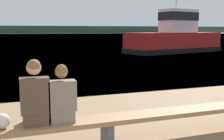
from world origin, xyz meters
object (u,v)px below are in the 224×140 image
at_px(tugboat_red, 175,39).
at_px(person_left, 35,96).
at_px(bench_main, 107,122).
at_px(shopping_bag, 2,121).
at_px(person_right, 62,98).

bearing_deg(tugboat_red, person_left, 128.37).
relative_size(bench_main, tugboat_red, 0.72).
xyz_separation_m(bench_main, shopping_bag, (-1.64, -0.00, 0.20)).
bearing_deg(person_right, bench_main, -0.33).
bearing_deg(person_left, shopping_bag, -179.30).
xyz_separation_m(person_left, tugboat_red, (13.24, 17.44, 0.24)).
relative_size(bench_main, person_right, 7.47).
height_order(bench_main, person_left, person_left).
distance_m(bench_main, person_right, 0.89).
height_order(bench_main, tugboat_red, tugboat_red).
height_order(person_left, person_right, person_left).
relative_size(person_right, shopping_bag, 3.98).
relative_size(person_left, shopping_bag, 4.38).
bearing_deg(tugboat_red, bench_main, 130.86).
distance_m(person_right, shopping_bag, 0.93).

